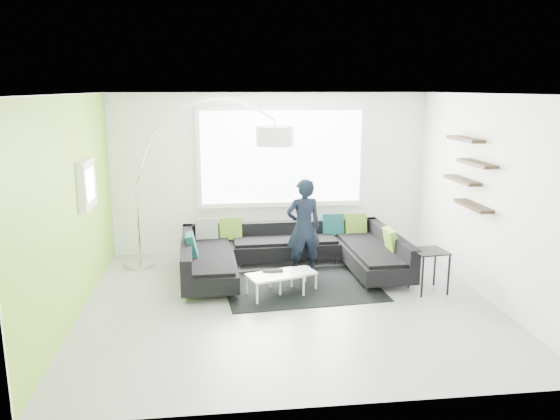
# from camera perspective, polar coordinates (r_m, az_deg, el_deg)

# --- Properties ---
(ground) EXTENTS (5.50, 5.50, 0.00)m
(ground) POSITION_cam_1_polar(r_m,az_deg,el_deg) (7.56, 0.97, -9.69)
(ground) COLOR gray
(ground) RESTS_ON ground
(room_shell) EXTENTS (5.54, 5.04, 2.82)m
(room_shell) POSITION_cam_1_polar(r_m,az_deg,el_deg) (7.28, 1.09, 4.24)
(room_shell) COLOR white
(room_shell) RESTS_ON ground
(sectional_sofa) EXTENTS (3.45, 2.20, 0.73)m
(sectional_sofa) POSITION_cam_1_polar(r_m,az_deg,el_deg) (8.57, 1.20, -4.69)
(sectional_sofa) COLOR black
(sectional_sofa) RESTS_ON ground
(rug) EXTENTS (2.36, 1.80, 0.01)m
(rug) POSITION_cam_1_polar(r_m,az_deg,el_deg) (8.14, 2.26, -7.98)
(rug) COLOR black
(rug) RESTS_ON ground
(coffee_table) EXTENTS (1.10, 0.84, 0.32)m
(coffee_table) POSITION_cam_1_polar(r_m,az_deg,el_deg) (7.88, 0.45, -7.52)
(coffee_table) COLOR white
(coffee_table) RESTS_ON ground
(arc_lamp) EXTENTS (2.77, 1.69, 2.74)m
(arc_lamp) POSITION_cam_1_polar(r_m,az_deg,el_deg) (9.02, -14.84, 2.62)
(arc_lamp) COLOR white
(arc_lamp) RESTS_ON ground
(side_table) EXTENTS (0.49, 0.49, 0.61)m
(side_table) POSITION_cam_1_polar(r_m,az_deg,el_deg) (8.15, 15.28, -6.17)
(side_table) COLOR black
(side_table) RESTS_ON ground
(person) EXTENTS (0.66, 0.52, 1.53)m
(person) POSITION_cam_1_polar(r_m,az_deg,el_deg) (8.47, 2.47, -1.80)
(person) COLOR black
(person) RESTS_ON ground
(laptop) EXTENTS (0.33, 0.25, 0.02)m
(laptop) POSITION_cam_1_polar(r_m,az_deg,el_deg) (7.78, -0.76, -6.46)
(laptop) COLOR black
(laptop) RESTS_ON coffee_table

